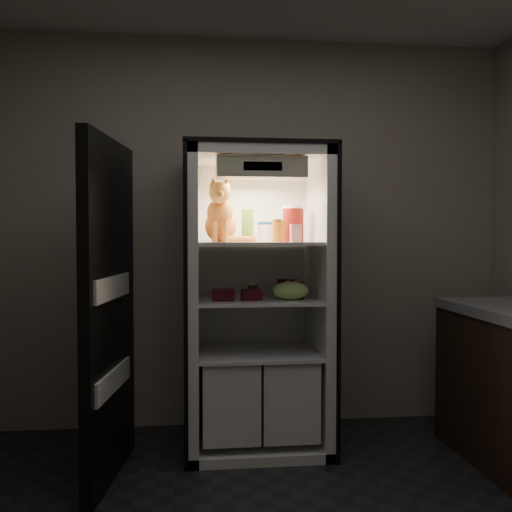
{
  "coord_description": "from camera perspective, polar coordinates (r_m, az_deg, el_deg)",
  "views": [
    {
      "loc": [
        -0.4,
        -2.19,
        1.32
      ],
      "look_at": [
        -0.01,
        1.32,
        1.2
      ],
      "focal_mm": 40.0,
      "sensor_mm": 36.0,
      "label": 1
    }
  ],
  "objects": [
    {
      "name": "soda_can_c",
      "position": [
        3.49,
        4.34,
        -3.38
      ],
      "size": [
        0.06,
        0.06,
        0.12
      ],
      "color": "black",
      "rests_on": "refrigerator"
    },
    {
      "name": "parmesan_shaker",
      "position": [
        3.6,
        -0.84,
        3.09
      ],
      "size": [
        0.08,
        0.08,
        0.2
      ],
      "color": "#258829",
      "rests_on": "refrigerator"
    },
    {
      "name": "berry_box_left",
      "position": [
        3.42,
        -3.32,
        -3.91
      ],
      "size": [
        0.13,
        0.13,
        0.07
      ],
      "primitive_type": "cube",
      "color": "#430B16",
      "rests_on": "refrigerator"
    },
    {
      "name": "pepper_jar",
      "position": [
        3.63,
        3.73,
        3.25
      ],
      "size": [
        0.13,
        0.13,
        0.23
      ],
      "color": "maroon",
      "rests_on": "refrigerator"
    },
    {
      "name": "cream_carton",
      "position": [
        3.44,
        3.99,
        2.31
      ],
      "size": [
        0.06,
        0.06,
        0.11
      ],
      "primitive_type": "cube",
      "color": "white",
      "rests_on": "refrigerator"
    },
    {
      "name": "soda_can_b",
      "position": [
        3.56,
        3.81,
        -3.22
      ],
      "size": [
        0.07,
        0.07,
        0.12
      ],
      "color": "black",
      "rests_on": "refrigerator"
    },
    {
      "name": "soda_can_a",
      "position": [
        3.68,
        2.62,
        -3.11
      ],
      "size": [
        0.06,
        0.06,
        0.11
      ],
      "color": "black",
      "rests_on": "refrigerator"
    },
    {
      "name": "tabby_cat",
      "position": [
        3.52,
        -3.56,
        3.81
      ],
      "size": [
        0.32,
        0.37,
        0.39
      ],
      "rotation": [
        0.0,
        0.0,
        -0.08
      ],
      "color": "#B84817",
      "rests_on": "refrigerator"
    },
    {
      "name": "room_shell",
      "position": [
        2.24,
        3.98,
        9.57
      ],
      "size": [
        3.6,
        3.6,
        3.6
      ],
      "color": "white",
      "rests_on": "floor"
    },
    {
      "name": "mayo_tub",
      "position": [
        3.64,
        0.9,
        2.44
      ],
      "size": [
        0.09,
        0.09,
        0.12
      ],
      "color": "white",
      "rests_on": "refrigerator"
    },
    {
      "name": "condiment_jar",
      "position": [
        3.59,
        -0.33,
        -3.44
      ],
      "size": [
        0.06,
        0.06,
        0.09
      ],
      "color": "#543218",
      "rests_on": "refrigerator"
    },
    {
      "name": "refrigerator",
      "position": [
        3.63,
        -0.02,
        -6.44
      ],
      "size": [
        0.9,
        0.72,
        1.88
      ],
      "color": "white",
      "rests_on": "floor"
    },
    {
      "name": "grape_bag",
      "position": [
        3.46,
        3.5,
        -3.47
      ],
      "size": [
        0.22,
        0.16,
        0.11
      ],
      "primitive_type": "ellipsoid",
      "color": "#7CB153",
      "rests_on": "refrigerator"
    },
    {
      "name": "fridge_door",
      "position": [
        3.21,
        -14.47,
        -5.4
      ],
      "size": [
        0.17,
        0.87,
        1.85
      ],
      "rotation": [
        0.0,
        0.0,
        -0.13
      ],
      "color": "black",
      "rests_on": "floor"
    },
    {
      "name": "berry_box_right",
      "position": [
        3.44,
        -0.45,
        -3.92
      ],
      "size": [
        0.12,
        0.12,
        0.06
      ],
      "primitive_type": "cube",
      "color": "#430B16",
      "rests_on": "refrigerator"
    },
    {
      "name": "salsa_jar",
      "position": [
        3.5,
        2.25,
        2.56
      ],
      "size": [
        0.08,
        0.08,
        0.14
      ],
      "color": "maroon",
      "rests_on": "refrigerator"
    }
  ]
}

